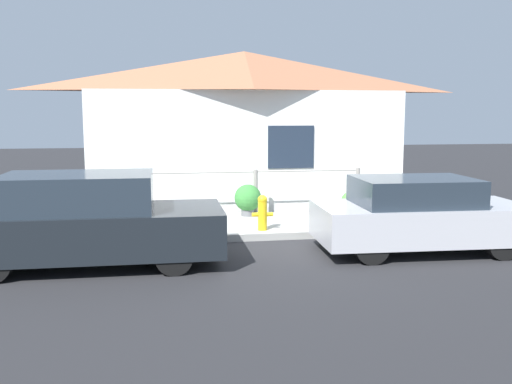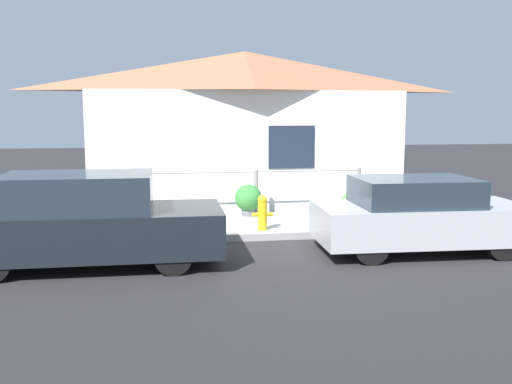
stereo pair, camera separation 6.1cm
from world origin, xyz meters
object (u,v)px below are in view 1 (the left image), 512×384
fire_hydrant (262,212)px  potted_plant_corner (352,203)px  potted_plant_near_hydrant (248,199)px  car_left (87,221)px  potted_plant_by_fence (104,209)px  car_right (419,215)px

fire_hydrant → potted_plant_corner: 2.43m
fire_hydrant → potted_plant_near_hydrant: size_ratio=0.99×
potted_plant_corner → car_left: bearing=-153.3°
potted_plant_by_fence → potted_plant_corner: (5.28, -0.01, -0.01)m
car_left → potted_plant_corner: bearing=27.2°
car_right → fire_hydrant: car_right is taller
car_left → potted_plant_corner: size_ratio=7.17×
car_right → fire_hydrant: size_ratio=5.32×
potted_plant_near_hydrant → car_left: bearing=-133.7°
fire_hydrant → potted_plant_near_hydrant: potted_plant_near_hydrant is taller
potted_plant_by_fence → car_right: bearing=-25.6°
car_left → potted_plant_by_fence: (0.01, 2.67, -0.26)m
car_right → potted_plant_corner: size_ratio=6.33×
fire_hydrant → potted_plant_by_fence: 3.27m
car_left → car_right: bearing=0.5°
fire_hydrant → potted_plant_corner: fire_hydrant is taller
car_left → car_right: (5.59, 0.00, -0.07)m
potted_plant_near_hydrant → car_right: bearing=-51.8°
car_left → potted_plant_by_fence: bearing=90.3°
potted_plant_near_hydrant → potted_plant_by_fence: (-3.05, -0.54, -0.06)m
car_right → potted_plant_corner: bearing=98.4°
car_left → potted_plant_by_fence: car_left is taller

